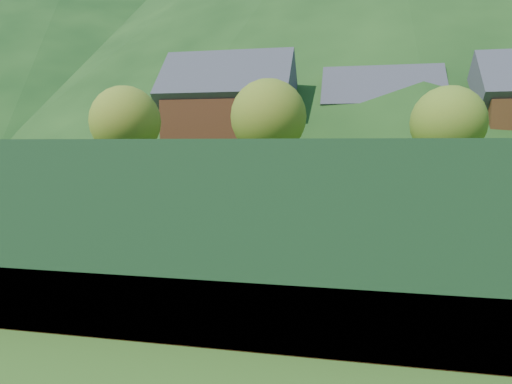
% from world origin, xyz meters
% --- Properties ---
extents(ground, '(400.00, 400.00, 0.00)m').
position_xyz_m(ground, '(0.00, 0.00, 0.00)').
color(ground, '#2E551A').
rests_on(ground, ground).
extents(clay_court, '(40.00, 24.00, 0.02)m').
position_xyz_m(clay_court, '(0.00, 0.00, 0.01)').
color(clay_court, '#BB411E').
rests_on(clay_court, ground).
extents(mountain_far, '(280.00, 280.00, 110.00)m').
position_xyz_m(mountain_far, '(10.00, 160.00, 55.00)').
color(mountain_far, '#153312').
rests_on(mountain_far, ground).
extents(mountain_far_left, '(260.00, 260.00, 100.00)m').
position_xyz_m(mountain_far_left, '(-90.00, 150.00, 50.00)').
color(mountain_far_left, black).
rests_on(mountain_far_left, ground).
extents(coach, '(0.72, 0.49, 1.93)m').
position_xyz_m(coach, '(-3.88, -2.61, 0.99)').
color(coach, '#18419E').
rests_on(coach, clay_court).
extents(student_a, '(0.92, 0.80, 1.61)m').
position_xyz_m(student_a, '(3.23, 1.24, 0.82)').
color(student_a, '#D34E12').
rests_on(student_a, clay_court).
extents(student_b, '(1.03, 0.74, 1.62)m').
position_xyz_m(student_b, '(4.77, 2.99, 0.83)').
color(student_b, orange).
rests_on(student_b, clay_court).
extents(student_c, '(0.66, 0.44, 1.31)m').
position_xyz_m(student_c, '(7.71, 1.26, 0.68)').
color(student_c, orange).
rests_on(student_c, clay_court).
extents(student_d, '(1.04, 0.77, 1.44)m').
position_xyz_m(student_d, '(6.89, 2.00, 0.74)').
color(student_d, orange).
rests_on(student_d, clay_court).
extents(tennis_ball_0, '(0.07, 0.07, 0.07)m').
position_xyz_m(tennis_ball_0, '(4.10, -5.45, 0.05)').
color(tennis_ball_0, '#CFEA27').
rests_on(tennis_ball_0, clay_court).
extents(tennis_ball_1, '(0.07, 0.07, 0.07)m').
position_xyz_m(tennis_ball_1, '(3.04, -9.20, 0.05)').
color(tennis_ball_1, '#CFEA27').
rests_on(tennis_ball_1, clay_court).
extents(tennis_ball_2, '(0.07, 0.07, 0.07)m').
position_xyz_m(tennis_ball_2, '(-6.25, -7.65, 0.05)').
color(tennis_ball_2, '#CFEA27').
rests_on(tennis_ball_2, clay_court).
extents(tennis_ball_3, '(0.07, 0.07, 0.07)m').
position_xyz_m(tennis_ball_3, '(0.80, -7.51, 0.05)').
color(tennis_ball_3, '#CFEA27').
rests_on(tennis_ball_3, clay_court).
extents(tennis_ball_4, '(0.07, 0.07, 0.07)m').
position_xyz_m(tennis_ball_4, '(1.04, -5.96, 0.05)').
color(tennis_ball_4, '#CFEA27').
rests_on(tennis_ball_4, clay_court).
extents(tennis_ball_5, '(0.07, 0.07, 0.07)m').
position_xyz_m(tennis_ball_5, '(-7.63, -1.29, 0.05)').
color(tennis_ball_5, '#CFEA27').
rests_on(tennis_ball_5, clay_court).
extents(tennis_ball_6, '(0.07, 0.07, 0.07)m').
position_xyz_m(tennis_ball_6, '(1.61, -2.49, 0.05)').
color(tennis_ball_6, '#CFEA27').
rests_on(tennis_ball_6, clay_court).
extents(tennis_ball_8, '(0.07, 0.07, 0.07)m').
position_xyz_m(tennis_ball_8, '(-8.62, -0.99, 0.05)').
color(tennis_ball_8, '#CFEA27').
rests_on(tennis_ball_8, clay_court).
extents(tennis_ball_9, '(0.07, 0.07, 0.07)m').
position_xyz_m(tennis_ball_9, '(6.17, -3.26, 0.05)').
color(tennis_ball_9, '#CFEA27').
rests_on(tennis_ball_9, clay_court).
extents(tennis_ball_10, '(0.07, 0.07, 0.07)m').
position_xyz_m(tennis_ball_10, '(-5.91, -2.05, 0.05)').
color(tennis_ball_10, '#CFEA27').
rests_on(tennis_ball_10, clay_court).
extents(tennis_ball_11, '(0.07, 0.07, 0.07)m').
position_xyz_m(tennis_ball_11, '(-7.06, -6.02, 0.05)').
color(tennis_ball_11, '#CFEA27').
rests_on(tennis_ball_11, clay_court).
extents(tennis_ball_12, '(0.07, 0.07, 0.07)m').
position_xyz_m(tennis_ball_12, '(-9.37, -3.70, 0.05)').
color(tennis_ball_12, '#CFEA27').
rests_on(tennis_ball_12, clay_court).
extents(tennis_ball_13, '(0.07, 0.07, 0.07)m').
position_xyz_m(tennis_ball_13, '(-2.02, -8.59, 0.05)').
color(tennis_ball_13, '#CFEA27').
rests_on(tennis_ball_13, clay_court).
extents(tennis_ball_14, '(0.07, 0.07, 0.07)m').
position_xyz_m(tennis_ball_14, '(0.76, -4.81, 0.05)').
color(tennis_ball_14, '#CFEA27').
rests_on(tennis_ball_14, clay_court).
extents(tennis_ball_15, '(0.07, 0.07, 0.07)m').
position_xyz_m(tennis_ball_15, '(-2.69, -6.26, 0.05)').
color(tennis_ball_15, '#CFEA27').
rests_on(tennis_ball_15, clay_court).
extents(tennis_ball_16, '(0.07, 0.07, 0.07)m').
position_xyz_m(tennis_ball_16, '(-2.76, -9.14, 0.05)').
color(tennis_ball_16, '#CFEA27').
rests_on(tennis_ball_16, clay_court).
extents(tennis_ball_17, '(0.07, 0.07, 0.07)m').
position_xyz_m(tennis_ball_17, '(-8.33, -3.61, 0.05)').
color(tennis_ball_17, '#CFEA27').
rests_on(tennis_ball_17, clay_court).
extents(tennis_ball_18, '(0.07, 0.07, 0.07)m').
position_xyz_m(tennis_ball_18, '(-3.79, -1.13, 0.05)').
color(tennis_ball_18, '#CFEA27').
rests_on(tennis_ball_18, clay_court).
extents(tennis_ball_19, '(0.07, 0.07, 0.07)m').
position_xyz_m(tennis_ball_19, '(4.88, -2.87, 0.05)').
color(tennis_ball_19, '#CFEA27').
rests_on(tennis_ball_19, clay_court).
extents(court_lines, '(23.83, 11.03, 0.00)m').
position_xyz_m(court_lines, '(0.00, 0.00, 0.02)').
color(court_lines, silver).
rests_on(court_lines, clay_court).
extents(tennis_net, '(0.10, 12.07, 1.10)m').
position_xyz_m(tennis_net, '(0.00, 0.00, 0.52)').
color(tennis_net, black).
rests_on(tennis_net, clay_court).
extents(perimeter_fence, '(40.40, 24.24, 3.00)m').
position_xyz_m(perimeter_fence, '(0.00, 0.00, 1.27)').
color(perimeter_fence, black).
rests_on(perimeter_fence, clay_court).
extents(ball_hopper, '(0.57, 0.57, 1.00)m').
position_xyz_m(ball_hopper, '(-5.93, -3.69, 0.77)').
color(ball_hopper, black).
rests_on(ball_hopper, clay_court).
extents(chalet_left, '(13.80, 9.93, 12.92)m').
position_xyz_m(chalet_left, '(-10.00, 30.00, 5.65)').
color(chalet_left, beige).
rests_on(chalet_left, ground).
extents(chalet_mid, '(12.65, 8.82, 11.45)m').
position_xyz_m(chalet_mid, '(6.00, 34.00, 4.99)').
color(chalet_mid, beige).
rests_on(chalet_mid, ground).
extents(tree_a, '(6.00, 6.00, 7.88)m').
position_xyz_m(tree_a, '(-16.00, 18.00, 4.87)').
color(tree_a, '#3D2718').
rests_on(tree_a, ground).
extents(tree_b, '(6.40, 6.40, 8.40)m').
position_xyz_m(tree_b, '(-4.00, 20.00, 5.19)').
color(tree_b, '#422C1A').
rests_on(tree_b, ground).
extents(tree_c, '(5.60, 5.60, 7.35)m').
position_xyz_m(tree_c, '(10.00, 19.00, 4.54)').
color(tree_c, '#432C1A').
rests_on(tree_c, ground).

